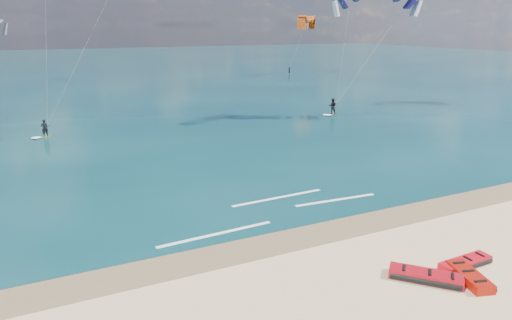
{
  "coord_description": "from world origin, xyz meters",
  "views": [
    {
      "loc": [
        -10.05,
        -14.61,
        10.07
      ],
      "look_at": [
        0.65,
        8.0,
        2.64
      ],
      "focal_mm": 32.0,
      "sensor_mm": 36.0,
      "label": 1
    }
  ],
  "objects": [
    {
      "name": "ground",
      "position": [
        0.0,
        40.0,
        0.0
      ],
      "size": [
        320.0,
        320.0,
        0.0
      ],
      "primitive_type": "plane",
      "color": "tan",
      "rests_on": "ground"
    },
    {
      "name": "wet_sand_strip",
      "position": [
        0.0,
        3.0,
        0.0
      ],
      "size": [
        320.0,
        2.4,
        0.01
      ],
      "primitive_type": "cube",
      "color": "brown",
      "rests_on": "ground"
    },
    {
      "name": "sea",
      "position": [
        0.0,
        104.0,
        0.02
      ],
      "size": [
        320.0,
        200.0,
        0.04
      ],
      "primitive_type": "cube",
      "color": "#092D34",
      "rests_on": "ground"
    },
    {
      "name": "packed_kite_left",
      "position": [
        5.74,
        -2.51,
        0.0
      ],
      "size": [
        2.82,
        1.11,
        0.37
      ],
      "primitive_type": null,
      "rotation": [
        0.0,
        0.0,
        0.03
      ],
      "color": "red",
      "rests_on": "ground"
    },
    {
      "name": "packed_kite_mid",
      "position": [
        3.31,
        -2.64,
        0.0
      ],
      "size": [
        3.03,
        3.1,
        0.45
      ],
      "primitive_type": null,
      "rotation": [
        0.0,
        0.0,
        -0.81
      ],
      "color": "#A90B15",
      "rests_on": "ground"
    },
    {
      "name": "packed_kite_right",
      "position": [
        4.9,
        -3.43,
        0.0
      ],
      "size": [
        1.85,
        2.71,
        0.44
      ],
      "primitive_type": null,
      "rotation": [
        0.0,
        0.0,
        1.29
      ],
      "color": "#A01206",
      "rests_on": "ground"
    },
    {
      "name": "kitesurfer_main",
      "position": [
        -8.01,
        28.86,
        8.33
      ],
      "size": [
        9.85,
        7.09,
        16.13
      ],
      "rotation": [
        0.0,
        0.0,
        0.4
      ],
      "color": "#B5CD18",
      "rests_on": "sea"
    },
    {
      "name": "kitesurfer_far",
      "position": [
        22.04,
        27.28,
        8.3
      ],
      "size": [
        10.61,
        6.55,
        15.37
      ],
      "rotation": [
        0.0,
        0.0,
        0.15
      ],
      "color": "gold",
      "rests_on": "sea"
    },
    {
      "name": "shoreline_foam",
      "position": [
        1.26,
        6.47,
        0.04
      ],
      "size": [
        13.82,
        3.62,
        0.01
      ],
      "color": "white",
      "rests_on": "ground"
    },
    {
      "name": "distant_kites",
      "position": [
        -12.55,
        73.72,
        5.44
      ],
      "size": [
        93.04,
        32.07,
        11.47
      ],
      "color": "gray",
      "rests_on": "ground"
    }
  ]
}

